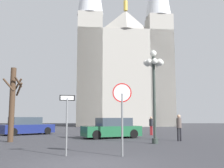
# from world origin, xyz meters

# --- Properties ---
(ground_plane) EXTENTS (120.00, 120.00, 0.00)m
(ground_plane) POSITION_xyz_m (0.00, 0.00, 0.00)
(ground_plane) COLOR #38383D
(cathedral) EXTENTS (17.72, 15.19, 36.24)m
(cathedral) POSITION_xyz_m (2.64, 39.70, 11.10)
(cathedral) COLOR #ADA89E
(cathedral) RESTS_ON ground
(stop_sign) EXTENTS (0.76, 0.10, 2.86)m
(stop_sign) POSITION_xyz_m (1.26, 1.77, 2.00)
(stop_sign) COLOR slate
(stop_sign) RESTS_ON ground
(one_way_arrow_sign) EXTENTS (0.60, 0.20, 2.39)m
(one_way_arrow_sign) POSITION_xyz_m (-0.94, 1.85, 1.48)
(one_way_arrow_sign) COLOR slate
(one_way_arrow_sign) RESTS_ON ground
(street_lamp) EXTENTS (1.22, 1.22, 5.51)m
(street_lamp) POSITION_xyz_m (3.32, 6.78, 3.99)
(street_lamp) COLOR #2D3833
(street_lamp) RESTS_ON ground
(bare_tree) EXTENTS (1.21, 1.22, 4.63)m
(bare_tree) POSITION_xyz_m (-5.42, 7.73, 2.43)
(bare_tree) COLOR #473323
(bare_tree) RESTS_ON ground
(parked_car_near_navy) EXTENTS (4.51, 4.24, 1.53)m
(parked_car_near_navy) POSITION_xyz_m (-6.71, 14.63, 0.71)
(parked_car_near_navy) COLOR navy
(parked_car_near_navy) RESTS_ON ground
(parked_car_far_green) EXTENTS (4.56, 3.28, 1.47)m
(parked_car_far_green) POSITION_xyz_m (0.80, 10.89, 0.69)
(parked_car_far_green) COLOR #1E5B38
(parked_car_far_green) RESTS_ON ground
(pedestrian_walking) EXTENTS (0.32, 0.32, 1.57)m
(pedestrian_walking) POSITION_xyz_m (4.15, 14.10, 0.94)
(pedestrian_walking) COLOR maroon
(pedestrian_walking) RESTS_ON ground
(pedestrian_standing) EXTENTS (0.32, 0.32, 1.68)m
(pedestrian_standing) POSITION_xyz_m (5.13, 8.42, 1.02)
(pedestrian_standing) COLOR black
(pedestrian_standing) RESTS_ON ground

